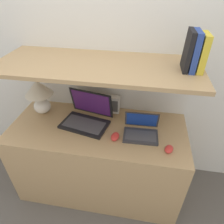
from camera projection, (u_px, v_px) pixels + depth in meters
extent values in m
plane|color=#56514C|center=(93.00, 212.00, 1.82)|extent=(12.00, 12.00, 0.00)
cube|color=white|center=(105.00, 58.00, 1.68)|extent=(6.00, 0.05, 2.40)
cube|color=tan|center=(99.00, 159.00, 1.85)|extent=(1.44, 0.62, 0.75)
cube|color=white|center=(106.00, 116.00, 1.98)|extent=(1.44, 0.04, 1.25)
cube|color=tan|center=(97.00, 65.00, 1.39)|extent=(1.44, 0.56, 0.03)
ellipsoid|color=white|center=(42.00, 106.00, 1.78)|extent=(0.15, 0.15, 0.13)
cylinder|color=tan|center=(40.00, 97.00, 1.72)|extent=(0.02, 0.02, 0.06)
cone|color=beige|center=(38.00, 88.00, 1.67)|extent=(0.24, 0.24, 0.13)
cube|color=black|center=(85.00, 124.00, 1.65)|extent=(0.42, 0.30, 0.02)
cube|color=#47474C|center=(84.00, 124.00, 1.64)|extent=(0.36, 0.23, 0.00)
cube|color=black|center=(91.00, 103.00, 1.68)|extent=(0.38, 0.13, 0.24)
cube|color=#4C1E60|center=(91.00, 103.00, 1.68)|extent=(0.34, 0.11, 0.21)
cube|color=#333338|center=(141.00, 136.00, 1.54)|extent=(0.27, 0.18, 0.02)
cube|color=#47474C|center=(141.00, 136.00, 1.53)|extent=(0.24, 0.13, 0.00)
cube|color=#333338|center=(142.00, 119.00, 1.57)|extent=(0.27, 0.05, 0.15)
cube|color=navy|center=(142.00, 120.00, 1.57)|extent=(0.24, 0.04, 0.13)
ellipsoid|color=red|center=(115.00, 136.00, 1.52)|extent=(0.07, 0.10, 0.04)
ellipsoid|color=red|center=(169.00, 149.00, 1.42)|extent=(0.08, 0.10, 0.04)
cube|color=white|center=(114.00, 104.00, 1.77)|extent=(0.11, 0.06, 0.16)
cube|color=#59595B|center=(113.00, 106.00, 1.75)|extent=(0.08, 0.00, 0.11)
cube|color=gold|center=(202.00, 53.00, 1.23)|extent=(0.04, 0.16, 0.23)
cube|color=#284293|center=(194.00, 51.00, 1.23)|extent=(0.04, 0.17, 0.25)
cube|color=black|center=(188.00, 51.00, 1.23)|extent=(0.04, 0.16, 0.25)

